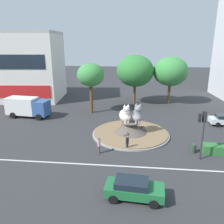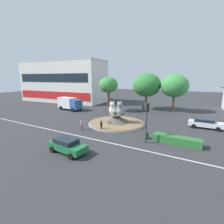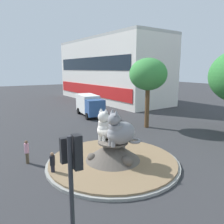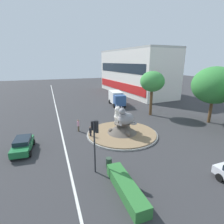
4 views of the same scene
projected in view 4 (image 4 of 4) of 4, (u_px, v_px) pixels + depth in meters
name	position (u px, v px, depth m)	size (l,w,h in m)	color
ground_plane	(122.00, 134.00, 23.41)	(160.00, 160.00, 0.00)	#333335
lane_centreline	(64.00, 143.00, 20.93)	(112.00, 0.20, 0.01)	silver
roundabout_island	(122.00, 131.00, 23.26)	(9.32, 9.32, 1.65)	gray
cat_statue_white	(120.00, 115.00, 23.34)	(1.91, 2.61, 2.30)	silver
cat_statue_grey	(125.00, 118.00, 22.03)	(1.54, 2.47, 2.42)	gray
traffic_light_mast	(95.00, 135.00, 14.63)	(0.71, 0.53, 4.77)	#2D2D33
shophouse_block	(135.00, 72.00, 52.17)	(28.44, 12.46, 12.69)	silver
clipped_hedge_strip	(126.00, 188.00, 12.93)	(5.34, 1.20, 0.90)	#2D7033
second_tree_near_tower	(214.00, 85.00, 26.42)	(6.52, 6.52, 8.68)	brown
third_tree_left	(152.00, 82.00, 30.26)	(4.16, 4.16, 7.80)	brown
pedestrian_pink_shirt	(78.00, 125.00, 24.20)	(0.30, 0.30, 1.70)	brown
pedestrian_black_shirt	(90.00, 132.00, 22.03)	(0.32, 0.32, 1.58)	black
hatchback_near_shophouse	(23.00, 145.00, 18.85)	(4.33, 2.23, 1.45)	#1E6B38
delivery_box_truck	(117.00, 98.00, 38.71)	(6.52, 3.11, 2.92)	#335693
litter_bin	(109.00, 162.00, 16.13)	(0.56, 0.56, 0.90)	#2D4233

